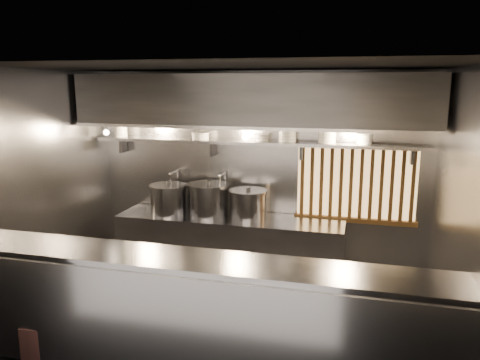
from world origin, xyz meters
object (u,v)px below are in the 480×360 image
at_px(stock_pot_left, 208,199).
at_px(stock_pot_right, 248,204).
at_px(pendant_bulb, 246,137).
at_px(stock_pot_mid, 169,199).
at_px(heat_lamp, 105,128).

height_order(stock_pot_left, stock_pot_right, stock_pot_left).
distance_m(pendant_bulb, stock_pot_left, 0.98).
bearing_deg(stock_pot_mid, heat_lamp, -162.56).
bearing_deg(heat_lamp, stock_pot_left, 12.82).
xyz_separation_m(heat_lamp, stock_pot_left, (1.30, 0.30, -0.95)).
distance_m(heat_lamp, stock_pot_mid, 1.25).
xyz_separation_m(pendant_bulb, stock_pot_mid, (-1.04, -0.11, -0.86)).
bearing_deg(stock_pot_right, stock_pot_left, -178.19).
distance_m(stock_pot_left, stock_pot_mid, 0.55).
xyz_separation_m(heat_lamp, pendant_bulb, (1.80, 0.35, -0.11)).
relative_size(heat_lamp, stock_pot_left, 0.55).
xyz_separation_m(stock_pot_left, stock_pot_mid, (-0.55, -0.06, -0.01)).
bearing_deg(stock_pot_left, pendant_bulb, 6.13).
distance_m(stock_pot_mid, stock_pot_right, 1.09).
bearing_deg(stock_pot_mid, stock_pot_right, 3.99).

